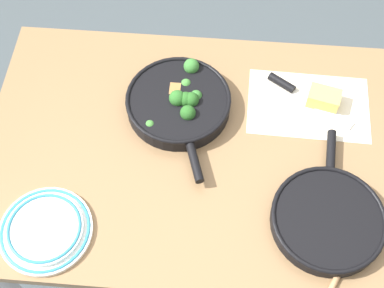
{
  "coord_description": "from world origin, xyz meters",
  "views": [
    {
      "loc": [
        -0.06,
        0.74,
        2.0
      ],
      "look_at": [
        0.0,
        0.0,
        0.75
      ],
      "focal_mm": 50.0,
      "sensor_mm": 36.0,
      "label": 1
    }
  ],
  "objects_px": {
    "skillet_broccoli": "(180,102)",
    "grater_knife": "(298,93)",
    "cheese_block": "(324,98)",
    "dinner_plate_stack": "(45,230)",
    "wooden_spoon": "(335,282)",
    "skillet_eggs": "(328,219)"
  },
  "relations": [
    {
      "from": "skillet_eggs",
      "to": "cheese_block",
      "type": "height_order",
      "value": "cheese_block"
    },
    {
      "from": "grater_knife",
      "to": "cheese_block",
      "type": "bearing_deg",
      "value": 15.56
    },
    {
      "from": "wooden_spoon",
      "to": "dinner_plate_stack",
      "type": "distance_m",
      "value": 0.72
    },
    {
      "from": "skillet_broccoli",
      "to": "grater_knife",
      "type": "height_order",
      "value": "skillet_broccoli"
    },
    {
      "from": "skillet_broccoli",
      "to": "wooden_spoon",
      "type": "relative_size",
      "value": 1.29
    },
    {
      "from": "cheese_block",
      "to": "dinner_plate_stack",
      "type": "relative_size",
      "value": 0.43
    },
    {
      "from": "skillet_broccoli",
      "to": "skillet_eggs",
      "type": "height_order",
      "value": "skillet_broccoli"
    },
    {
      "from": "skillet_broccoli",
      "to": "dinner_plate_stack",
      "type": "height_order",
      "value": "skillet_broccoli"
    },
    {
      "from": "skillet_eggs",
      "to": "grater_knife",
      "type": "bearing_deg",
      "value": 14.46
    },
    {
      "from": "skillet_broccoli",
      "to": "cheese_block",
      "type": "relative_size",
      "value": 3.97
    },
    {
      "from": "cheese_block",
      "to": "dinner_plate_stack",
      "type": "bearing_deg",
      "value": 32.58
    },
    {
      "from": "skillet_eggs",
      "to": "grater_knife",
      "type": "distance_m",
      "value": 0.4
    },
    {
      "from": "wooden_spoon",
      "to": "cheese_block",
      "type": "xyz_separation_m",
      "value": [
        0.01,
        -0.52,
        0.02
      ]
    },
    {
      "from": "dinner_plate_stack",
      "to": "cheese_block",
      "type": "bearing_deg",
      "value": -147.42
    },
    {
      "from": "cheese_block",
      "to": "skillet_broccoli",
      "type": "bearing_deg",
      "value": 6.98
    },
    {
      "from": "skillet_broccoli",
      "to": "cheese_block",
      "type": "bearing_deg",
      "value": 79.27
    },
    {
      "from": "wooden_spoon",
      "to": "dinner_plate_stack",
      "type": "relative_size",
      "value": 1.32
    },
    {
      "from": "skillet_eggs",
      "to": "cheese_block",
      "type": "relative_size",
      "value": 4.02
    },
    {
      "from": "skillet_eggs",
      "to": "wooden_spoon",
      "type": "height_order",
      "value": "skillet_eggs"
    },
    {
      "from": "skillet_broccoli",
      "to": "grater_knife",
      "type": "distance_m",
      "value": 0.35
    },
    {
      "from": "wooden_spoon",
      "to": "cheese_block",
      "type": "bearing_deg",
      "value": 27.98
    },
    {
      "from": "skillet_eggs",
      "to": "skillet_broccoli",
      "type": "bearing_deg",
      "value": 56.57
    }
  ]
}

